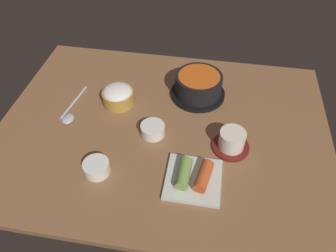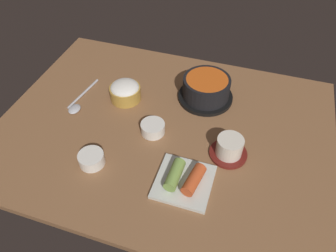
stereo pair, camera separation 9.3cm
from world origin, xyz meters
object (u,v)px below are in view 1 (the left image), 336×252
at_px(banchan_cup_center, 153,129).
at_px(kimchi_plate, 194,177).
at_px(stone_pot, 198,86).
at_px(tea_cup_with_saucer, 232,141).
at_px(spoon, 70,113).
at_px(side_bowl_near, 97,167).
at_px(rice_bowl, 118,95).

bearing_deg(banchan_cup_center, kimchi_plate, -46.65).
relative_size(stone_pot, kimchi_plate, 1.24).
bearing_deg(tea_cup_with_saucer, spoon, 173.96).
height_order(side_bowl_near, spoon, side_bowl_near).
bearing_deg(banchan_cup_center, tea_cup_with_saucer, -4.11).
xyz_separation_m(stone_pot, side_bowl_near, (-0.23, -0.36, -0.02)).
distance_m(kimchi_plate, spoon, 0.45).
relative_size(banchan_cup_center, spoon, 0.39).
bearing_deg(spoon, stone_pot, 22.63).
relative_size(banchan_cup_center, kimchi_plate, 0.50).
bearing_deg(stone_pot, banchan_cup_center, -119.77).
bearing_deg(side_bowl_near, banchan_cup_center, 53.46).
distance_m(tea_cup_with_saucer, side_bowl_near, 0.38).
bearing_deg(rice_bowl, side_bowl_near, -86.24).
height_order(banchan_cup_center, kimchi_plate, kimchi_plate).
height_order(rice_bowl, kimchi_plate, rice_bowl).
relative_size(rice_bowl, kimchi_plate, 0.70).
relative_size(rice_bowl, tea_cup_with_saucer, 0.95).
relative_size(tea_cup_with_saucer, spoon, 0.58).
height_order(rice_bowl, tea_cup_with_saucer, rice_bowl).
xyz_separation_m(banchan_cup_center, spoon, (-0.27, 0.04, -0.01)).
height_order(stone_pot, rice_bowl, stone_pot).
xyz_separation_m(tea_cup_with_saucer, banchan_cup_center, (-0.23, 0.02, -0.01)).
relative_size(tea_cup_with_saucer, side_bowl_near, 1.51).
bearing_deg(kimchi_plate, rice_bowl, 136.43).
distance_m(banchan_cup_center, kimchi_plate, 0.20).
bearing_deg(spoon, rice_bowl, 29.94).
bearing_deg(stone_pot, kimchi_plate, -85.93).
bearing_deg(kimchi_plate, side_bowl_near, -176.76).
xyz_separation_m(kimchi_plate, spoon, (-0.41, 0.18, -0.01)).
bearing_deg(stone_pot, tea_cup_with_saucer, -61.51).
bearing_deg(side_bowl_near, tea_cup_with_saucer, 22.43).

